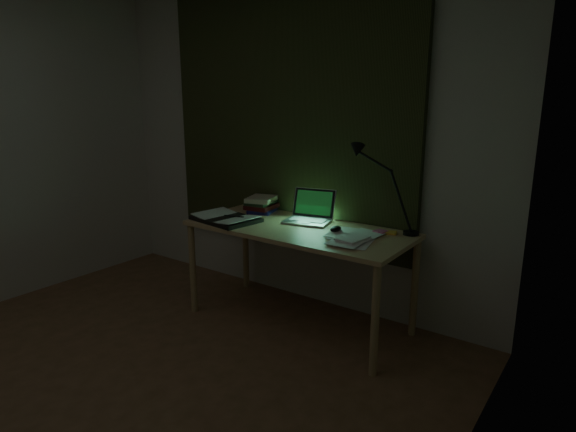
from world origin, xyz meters
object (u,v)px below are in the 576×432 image
(laptop, at_px, (307,207))
(book_stack, at_px, (261,204))
(open_textbook, at_px, (226,218))
(desk_lamp, at_px, (414,193))
(desk, at_px, (298,276))
(loose_papers, at_px, (347,237))

(laptop, height_order, book_stack, laptop)
(laptop, distance_m, book_stack, 0.48)
(open_textbook, relative_size, desk_lamp, 0.83)
(laptop, distance_m, open_textbook, 0.60)
(desk_lamp, bearing_deg, desk, -143.83)
(open_textbook, distance_m, book_stack, 0.37)
(book_stack, bearing_deg, laptop, -8.28)
(open_textbook, height_order, book_stack, book_stack)
(open_textbook, xyz_separation_m, loose_papers, (0.94, 0.11, -0.01))
(desk, xyz_separation_m, desk_lamp, (0.71, 0.27, 0.64))
(open_textbook, xyz_separation_m, book_stack, (0.04, 0.37, 0.04))
(laptop, xyz_separation_m, desk_lamp, (0.72, 0.14, 0.16))
(open_textbook, bearing_deg, desk, 24.95)
(desk, height_order, loose_papers, loose_papers)
(desk, xyz_separation_m, open_textbook, (-0.53, -0.16, 0.38))
(loose_papers, bearing_deg, laptop, 156.25)
(loose_papers, bearing_deg, book_stack, 164.06)
(desk, xyz_separation_m, laptop, (-0.02, 0.14, 0.47))
(desk_lamp, bearing_deg, open_textbook, -145.73)
(book_stack, relative_size, loose_papers, 0.68)
(desk, xyz_separation_m, book_stack, (-0.49, 0.21, 0.42))
(desk, bearing_deg, loose_papers, -7.14)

